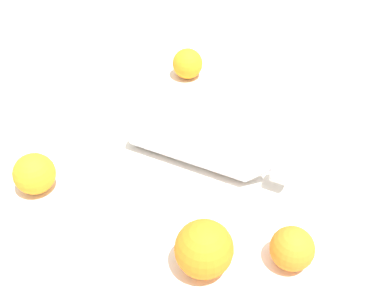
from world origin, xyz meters
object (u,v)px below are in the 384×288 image
Objects in this scene: orange_2 at (204,249)px; orange_3 at (188,64)px; folded_napkin at (104,61)px; orange_0 at (34,174)px; orange_1 at (292,249)px; water_bottle at (204,148)px.

orange_2 is 1.21× the size of orange_3.
orange_3 is 0.20m from folded_napkin.
orange_0 reaches higher than orange_1.
orange_2 reaches higher than orange_0.
orange_1 is at bearing -69.27° from orange_0.
orange_2 is (0.06, -0.29, 0.01)m from orange_0.
water_bottle is 0.28m from orange_3.
water_bottle reaches higher than orange_1.
orange_0 is 0.41m from orange_3.
water_bottle is 4.31× the size of orange_3.
water_bottle is at bearing 70.23° from orange_1.
orange_0 is 0.40m from orange_1.
water_bottle is 1.97× the size of folded_napkin.
orange_2 is (-0.16, -0.13, 0.01)m from water_bottle.
orange_3 is (0.41, 0.04, -0.00)m from orange_0.
orange_3 reaches higher than folded_napkin.
water_bottle is 0.23m from orange_1.
folded_napkin is (0.33, 0.23, -0.03)m from orange_0.
orange_3 is 0.46× the size of folded_napkin.
orange_0 is at bearing -145.46° from folded_napkin.
orange_3 is at bearing 43.96° from orange_2.
orange_1 is 0.64m from folded_napkin.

